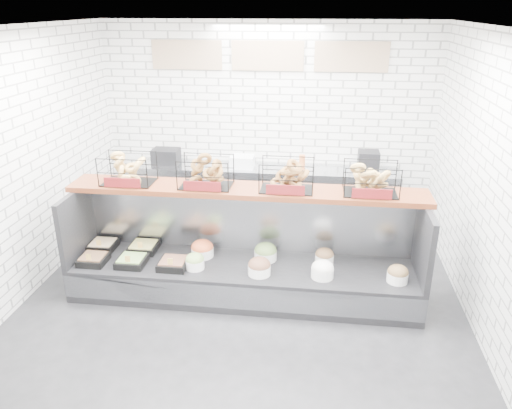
# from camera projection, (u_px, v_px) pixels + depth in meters

# --- Properties ---
(ground) EXTENTS (5.50, 5.50, 0.00)m
(ground) POSITION_uv_depth(u_px,v_px,m) (240.00, 308.00, 5.65)
(ground) COLOR black
(ground) RESTS_ON ground
(room_shell) EXTENTS (5.02, 5.51, 3.01)m
(room_shell) POSITION_uv_depth(u_px,v_px,m) (247.00, 117.00, 5.43)
(room_shell) COLOR white
(room_shell) RESTS_ON ground
(display_case) EXTENTS (4.00, 0.90, 1.20)m
(display_case) POSITION_uv_depth(u_px,v_px,m) (243.00, 268.00, 5.84)
(display_case) COLOR black
(display_case) RESTS_ON ground
(bagel_shelf) EXTENTS (4.10, 0.50, 0.40)m
(bagel_shelf) POSITION_uv_depth(u_px,v_px,m) (246.00, 177.00, 5.61)
(bagel_shelf) COLOR #4C1F10
(bagel_shelf) RESTS_ON display_case
(prep_counter) EXTENTS (4.00, 0.60, 1.20)m
(prep_counter) POSITION_uv_depth(u_px,v_px,m) (264.00, 194.00, 7.71)
(prep_counter) COLOR #93969B
(prep_counter) RESTS_ON ground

